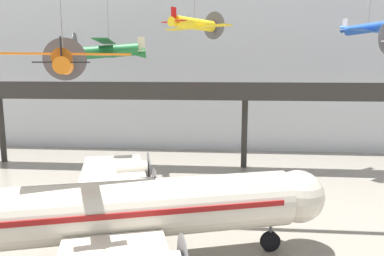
{
  "coord_description": "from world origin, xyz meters",
  "views": [
    {
      "loc": [
        -2.36,
        -15.63,
        12.04
      ],
      "look_at": [
        -4.79,
        11.89,
        7.43
      ],
      "focal_mm": 35.0,
      "sensor_mm": 36.0,
      "label": 1
    }
  ],
  "objects_px": {
    "suspended_plane_blue_trainer": "(368,28)",
    "suspended_plane_green_biplane": "(109,51)",
    "suspended_plane_orange_highwing": "(64,62)",
    "airliner_silver_main": "(97,213)",
    "suspended_plane_yellow_lowwing": "(195,24)"
  },
  "relations": [
    {
      "from": "suspended_plane_blue_trainer",
      "to": "airliner_silver_main",
      "type": "bearing_deg",
      "value": -87.42
    },
    {
      "from": "airliner_silver_main",
      "to": "suspended_plane_blue_trainer",
      "type": "relative_size",
      "value": 5.13
    },
    {
      "from": "suspended_plane_green_biplane",
      "to": "suspended_plane_blue_trainer",
      "type": "bearing_deg",
      "value": 172.8
    },
    {
      "from": "suspended_plane_orange_highwing",
      "to": "suspended_plane_yellow_lowwing",
      "type": "relative_size",
      "value": 1.38
    },
    {
      "from": "airliner_silver_main",
      "to": "suspended_plane_green_biplane",
      "type": "relative_size",
      "value": 3.38
    },
    {
      "from": "airliner_silver_main",
      "to": "suspended_plane_yellow_lowwing",
      "type": "relative_size",
      "value": 5.21
    },
    {
      "from": "suspended_plane_yellow_lowwing",
      "to": "suspended_plane_green_biplane",
      "type": "height_order",
      "value": "suspended_plane_yellow_lowwing"
    },
    {
      "from": "suspended_plane_blue_trainer",
      "to": "suspended_plane_yellow_lowwing",
      "type": "bearing_deg",
      "value": -108.01
    },
    {
      "from": "suspended_plane_orange_highwing",
      "to": "suspended_plane_blue_trainer",
      "type": "xyz_separation_m",
      "value": [
        24.44,
        22.69,
        3.77
      ]
    },
    {
      "from": "suspended_plane_blue_trainer",
      "to": "suspended_plane_green_biplane",
      "type": "height_order",
      "value": "suspended_plane_blue_trainer"
    },
    {
      "from": "airliner_silver_main",
      "to": "suspended_plane_orange_highwing",
      "type": "bearing_deg",
      "value": 149.62
    },
    {
      "from": "suspended_plane_yellow_lowwing",
      "to": "suspended_plane_green_biplane",
      "type": "relative_size",
      "value": 0.65
    },
    {
      "from": "airliner_silver_main",
      "to": "suspended_plane_green_biplane",
      "type": "distance_m",
      "value": 23.84
    },
    {
      "from": "suspended_plane_yellow_lowwing",
      "to": "airliner_silver_main",
      "type": "bearing_deg",
      "value": -158.89
    },
    {
      "from": "suspended_plane_orange_highwing",
      "to": "airliner_silver_main",
      "type": "bearing_deg",
      "value": -125.31
    }
  ]
}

